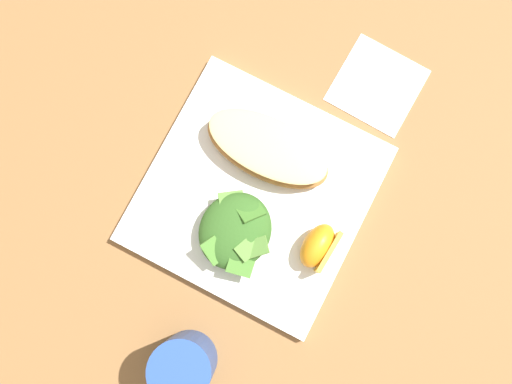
{
  "coord_description": "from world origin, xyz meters",
  "views": [
    {
      "loc": [
        -0.09,
        -0.05,
        0.72
      ],
      "look_at": [
        0.0,
        0.0,
        0.03
      ],
      "focal_mm": 38.19,
      "sensor_mm": 36.0,
      "label": 1
    }
  ],
  "objects": [
    {
      "name": "cheesy_pizza_bread",
      "position": [
        0.06,
        0.01,
        0.03
      ],
      "size": [
        0.08,
        0.17,
        0.04
      ],
      "color": "#A87038",
      "rests_on": "white_plate"
    },
    {
      "name": "paper_napkin",
      "position": [
        0.21,
        -0.08,
        0.0
      ],
      "size": [
        0.11,
        0.11,
        0.0
      ],
      "primitive_type": "cube",
      "rotation": [
        0.0,
        0.0,
        -0.05
      ],
      "color": "white",
      "rests_on": "ground"
    },
    {
      "name": "white_plate",
      "position": [
        0.0,
        0.0,
        0.01
      ],
      "size": [
        0.28,
        0.28,
        0.02
      ],
      "primitive_type": "cube",
      "color": "white",
      "rests_on": "ground"
    },
    {
      "name": "ground",
      "position": [
        0.0,
        0.0,
        0.0
      ],
      "size": [
        3.0,
        3.0,
        0.0
      ],
      "primitive_type": "plane",
      "color": "olive"
    },
    {
      "name": "orange_wedge_front",
      "position": [
        -0.03,
        -0.1,
        0.04
      ],
      "size": [
        0.06,
        0.04,
        0.04
      ],
      "color": "orange",
      "rests_on": "white_plate"
    },
    {
      "name": "drinking_blue_cup",
      "position": [
        -0.23,
        -0.02,
        0.05
      ],
      "size": [
        0.07,
        0.07,
        0.1
      ],
      "primitive_type": "cylinder",
      "color": "#284CA3",
      "rests_on": "ground"
    },
    {
      "name": "green_salad_pile",
      "position": [
        -0.06,
        -0.0,
        0.04
      ],
      "size": [
        0.1,
        0.1,
        0.05
      ],
      "color": "#336023",
      "rests_on": "white_plate"
    }
  ]
}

